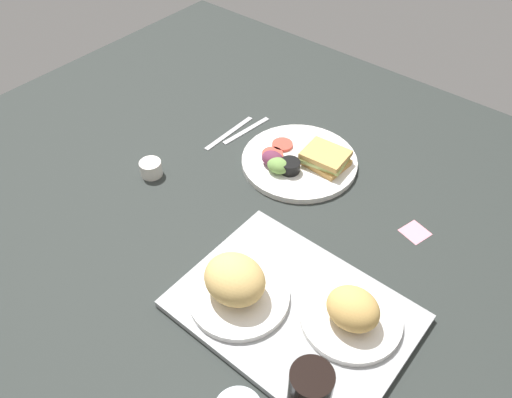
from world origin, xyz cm
name	(u,v)px	position (x,y,z in cm)	size (l,w,h in cm)	color
ground_plane	(270,212)	(0.00, 0.00, -1.50)	(190.00, 150.00, 3.00)	#282D2B
serving_tray	(293,311)	(-21.87, 20.15, 0.80)	(45.00, 33.00, 1.60)	#9EA0A3
bread_plate_near	(352,313)	(-32.02, 15.54, 4.61)	(19.80, 19.80, 8.48)	white
bread_plate_far	(236,285)	(-11.34, 25.27, 5.71)	(20.37, 20.37, 10.08)	white
plate_with_salad	(301,161)	(3.60, -17.20, 1.64)	(30.34, 30.34, 5.40)	white
espresso_cup	(151,168)	(31.12, 9.99, 2.00)	(5.60, 5.60, 4.00)	silver
fork	(246,130)	(24.25, -19.61, 0.25)	(17.00, 1.40, 0.50)	#B7B7BC
knife	(229,133)	(27.25, -15.61, 0.25)	(19.00, 1.40, 0.50)	#B7B7BC
sticky_note	(415,232)	(-30.66, -15.07, 0.06)	(5.60, 5.60, 0.12)	pink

